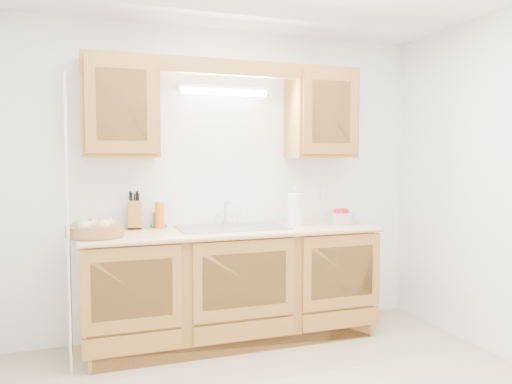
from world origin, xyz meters
name	(u,v)px	position (x,y,z in m)	size (l,w,h in m)	color
room	(294,194)	(0.00, 0.00, 1.25)	(3.52, 3.50, 2.50)	tan
base_cabinets	(233,286)	(0.00, 1.20, 0.44)	(2.20, 0.60, 0.86)	#A2712F
countertop	(233,231)	(0.00, 1.19, 0.88)	(2.30, 0.63, 0.04)	tan
upper_cabinet_left	(120,107)	(-0.83, 1.33, 1.83)	(0.55, 0.33, 0.75)	#A2712F
upper_cabinet_right	(321,114)	(0.83, 1.33, 1.83)	(0.55, 0.33, 0.75)	#A2712F
valance	(232,68)	(0.00, 1.19, 2.14)	(2.20, 0.05, 0.12)	#A2712F
fluorescent_fixture	(224,90)	(0.00, 1.42, 2.00)	(0.76, 0.08, 0.08)	white
sink	(232,237)	(0.00, 1.21, 0.83)	(0.84, 0.46, 0.36)	#9E9EA3
wire_shelf_pole	(68,227)	(-1.20, 0.94, 1.00)	(0.03, 0.03, 2.00)	silver
outlet_plate	(324,191)	(0.95, 1.49, 1.15)	(0.08, 0.01, 0.12)	white
fruit_basket	(95,229)	(-1.03, 1.10, 0.95)	(0.46, 0.46, 0.12)	olive
knife_block	(135,215)	(-0.73, 1.42, 1.01)	(0.12, 0.18, 0.31)	#A2712F
orange_canister	(160,214)	(-0.54, 1.38, 1.01)	(0.09, 0.09, 0.22)	orange
soap_bottle	(159,216)	(-0.54, 1.44, 0.99)	(0.08, 0.08, 0.17)	#2363B3
sponge	(159,226)	(-0.54, 1.44, 0.91)	(0.13, 0.09, 0.02)	#CC333F
paper_towel	(295,209)	(0.54, 1.22, 1.03)	(0.15, 0.15, 0.31)	silver
apple_bowl	(340,217)	(0.93, 1.16, 0.96)	(0.30, 0.30, 0.13)	silver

